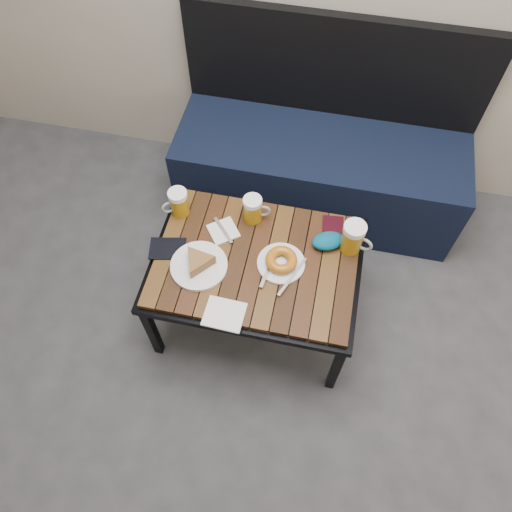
% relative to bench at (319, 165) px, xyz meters
% --- Properties ---
extents(room_shell, '(4.00, 4.00, 4.00)m').
position_rel_bench_xyz_m(room_shell, '(-0.07, -1.26, 1.48)').
color(room_shell, gray).
rests_on(room_shell, ground).
extents(bench, '(1.40, 0.50, 0.95)m').
position_rel_bench_xyz_m(bench, '(0.00, 0.00, 0.00)').
color(bench, black).
rests_on(bench, ground).
extents(cafe_table, '(0.84, 0.62, 0.47)m').
position_rel_bench_xyz_m(cafe_table, '(-0.17, -0.74, 0.16)').
color(cafe_table, black).
rests_on(cafe_table, ground).
extents(beer_mug_left, '(0.12, 0.10, 0.13)m').
position_rel_bench_xyz_m(beer_mug_left, '(-0.53, -0.57, 0.26)').
color(beer_mug_left, '#AE780E').
rests_on(beer_mug_left, cafe_table).
extents(beer_mug_centre, '(0.12, 0.09, 0.13)m').
position_rel_bench_xyz_m(beer_mug_centre, '(-0.23, -0.54, 0.26)').
color(beer_mug_centre, '#AE780E').
rests_on(beer_mug_centre, cafe_table).
extents(beer_mug_right, '(0.14, 0.11, 0.14)m').
position_rel_bench_xyz_m(beer_mug_right, '(0.19, -0.60, 0.27)').
color(beer_mug_right, '#AE780E').
rests_on(beer_mug_right, cafe_table).
extents(plate_pie, '(0.23, 0.23, 0.06)m').
position_rel_bench_xyz_m(plate_pie, '(-0.39, -0.81, 0.22)').
color(plate_pie, white).
rests_on(plate_pie, cafe_table).
extents(plate_bagel, '(0.19, 0.24, 0.05)m').
position_rel_bench_xyz_m(plate_bagel, '(-0.07, -0.74, 0.22)').
color(plate_bagel, white).
rests_on(plate_bagel, cafe_table).
extents(napkin_left, '(0.15, 0.15, 0.01)m').
position_rel_bench_xyz_m(napkin_left, '(-0.33, -0.63, 0.20)').
color(napkin_left, white).
rests_on(napkin_left, cafe_table).
extents(napkin_right, '(0.15, 0.13, 0.01)m').
position_rel_bench_xyz_m(napkin_right, '(-0.24, -1.00, 0.20)').
color(napkin_right, white).
rests_on(napkin_right, cafe_table).
extents(passport_navy, '(0.16, 0.13, 0.01)m').
position_rel_bench_xyz_m(passport_navy, '(-0.53, -0.76, 0.20)').
color(passport_navy, black).
rests_on(passport_navy, cafe_table).
extents(passport_burgundy, '(0.10, 0.13, 0.01)m').
position_rel_bench_xyz_m(passport_burgundy, '(0.11, -0.52, 0.20)').
color(passport_burgundy, black).
rests_on(passport_burgundy, cafe_table).
extents(knit_pouch, '(0.15, 0.13, 0.06)m').
position_rel_bench_xyz_m(knit_pouch, '(0.09, -0.61, 0.23)').
color(knit_pouch, navy).
rests_on(knit_pouch, cafe_table).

